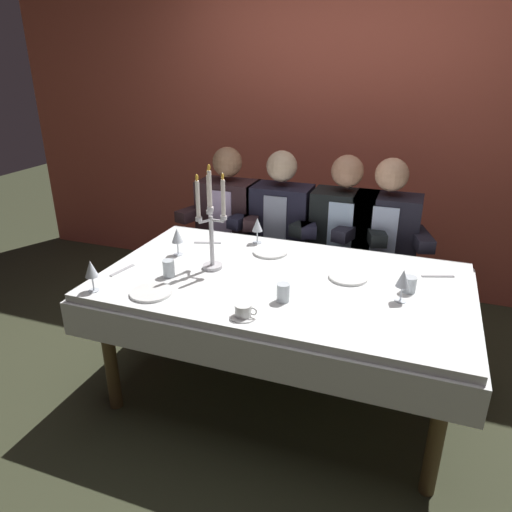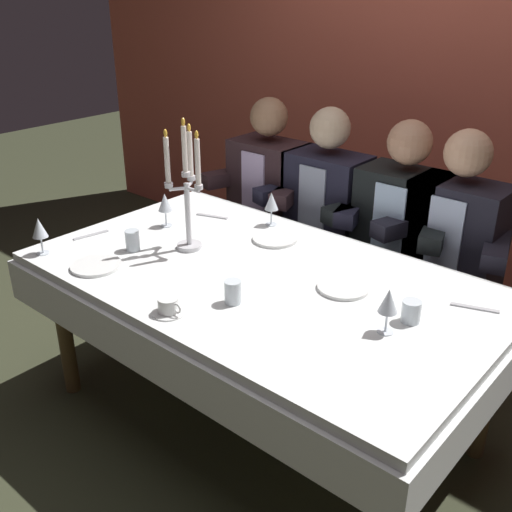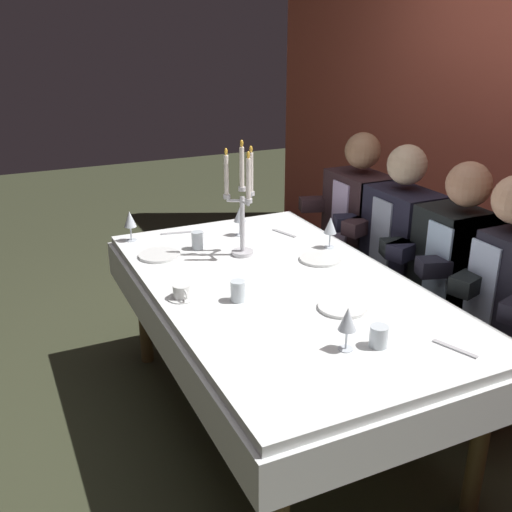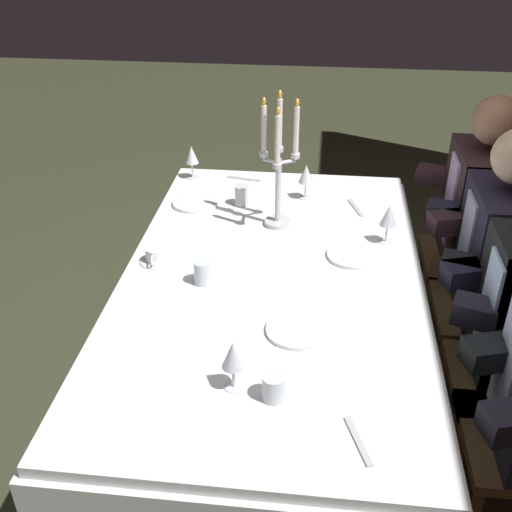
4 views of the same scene
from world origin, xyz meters
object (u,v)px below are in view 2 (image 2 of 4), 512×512
seated_diner_1 (327,202)px  wine_glass_3 (388,302)px  seated_diner_0 (269,186)px  seated_diner_2 (402,222)px  dinner_plate_1 (96,266)px  water_tumbler_1 (233,292)px  candelabra (187,193)px  wine_glass_1 (271,202)px  coffee_cup_0 (169,307)px  wine_glass_2 (39,229)px  dinner_plate_2 (343,287)px  water_tumbler_0 (411,311)px  dining_table (260,300)px  seated_diner_3 (456,237)px  water_tumbler_2 (133,240)px  wine_glass_0 (165,203)px  dinner_plate_0 (275,239)px

seated_diner_1 → wine_glass_3: bearing=-46.5°
seated_diner_0 → seated_diner_2: size_ratio=1.00×
dinner_plate_1 → water_tumbler_1: (0.63, 0.15, 0.04)m
candelabra → seated_diner_1: bearing=82.8°
wine_glass_1 → coffee_cup_0: (0.26, -0.88, -0.09)m
wine_glass_2 → coffee_cup_0: wine_glass_2 is taller
dinner_plate_2 → water_tumbler_0: water_tumbler_0 is taller
dining_table → seated_diner_3: seated_diner_3 is taller
wine_glass_1 → water_tumbler_2: bearing=-113.5°
water_tumbler_2 → seated_diner_3: seated_diner_3 is taller
wine_glass_2 → seated_diner_1: seated_diner_1 is taller
dining_table → wine_glass_0: 0.72m
dinner_plate_1 → wine_glass_1: (0.25, 0.83, 0.11)m
dinner_plate_0 → dinner_plate_1: same height
wine_glass_2 → seated_diner_0: 1.37m
dinner_plate_2 → wine_glass_2: size_ratio=1.24×
seated_diner_1 → seated_diner_2: same height
candelabra → wine_glass_0: (-0.27, 0.11, -0.14)m
dinner_plate_1 → wine_glass_0: (-0.12, 0.49, 0.11)m
candelabra → water_tumbler_1: 0.57m
dinner_plate_0 → wine_glass_1: (-0.13, 0.13, 0.11)m
candelabra → wine_glass_3: (1.00, -0.04, -0.14)m
seated_diner_0 → water_tumbler_2: bearing=-83.9°
coffee_cup_0 → water_tumbler_0: bearing=37.0°
wine_glass_1 → seated_diner_3: bearing=31.3°
wine_glass_2 → seated_diner_0: size_ratio=0.13×
dining_table → water_tumbler_0: bearing=5.8°
wine_glass_3 → candelabra: bearing=177.6°
wine_glass_3 → wine_glass_1: bearing=151.6°
dinner_plate_0 → water_tumbler_2: size_ratio=2.24×
water_tumbler_0 → seated_diner_3: bearing=103.5°
dinner_plate_2 → seated_diner_1: bearing=128.4°
wine_glass_2 → water_tumbler_0: 1.57m
seated_diner_1 → seated_diner_3: (0.72, 0.00, 0.00)m
dining_table → candelabra: size_ratio=3.37×
dinner_plate_1 → water_tumbler_2: water_tumbler_2 is taller
dinner_plate_2 → seated_diner_3: seated_diner_3 is taller
dinner_plate_1 → water_tumbler_2: (-0.02, 0.21, 0.04)m
dinner_plate_2 → seated_diner_0: bearing=142.7°
candelabra → wine_glass_3: 1.01m
water_tumbler_1 → water_tumbler_2: size_ratio=0.98×
coffee_cup_0 → seated_diner_3: seated_diner_3 is taller
water_tumbler_2 → seated_diner_0: 1.08m
wine_glass_1 → seated_diner_0: (-0.39, 0.45, -0.12)m
dining_table → water_tumbler_2: (-0.57, -0.19, 0.16)m
wine_glass_1 → wine_glass_3: bearing=-28.4°
wine_glass_0 → wine_glass_1: 0.51m
dinner_plate_1 → seated_diner_3: seated_diner_3 is taller
dinner_plate_0 → water_tumbler_2: bearing=-129.4°
seated_diner_3 → seated_diner_1: bearing=180.0°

